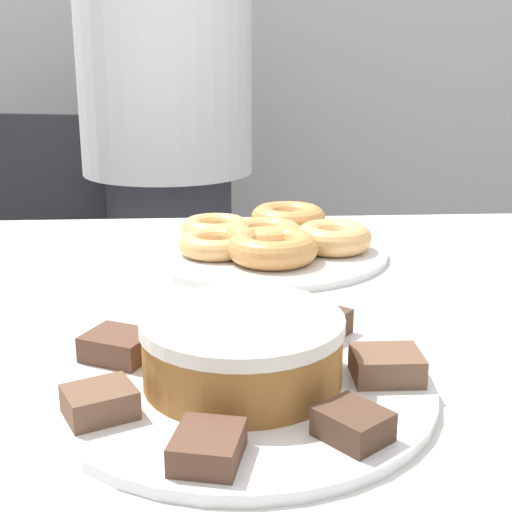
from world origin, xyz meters
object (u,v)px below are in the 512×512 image
object	(u,v)px
office_chair_left	(21,315)
plate_donuts	(264,252)
plate_cake	(242,386)
person_standing	(168,156)
frosted_cake	(242,349)

from	to	relation	value
office_chair_left	plate_donuts	size ratio (longest dim) A/B	2.59
plate_cake	plate_donuts	world-z (taller)	same
plate_cake	plate_donuts	distance (m)	0.43
person_standing	frosted_cake	size ratio (longest dim) A/B	9.11
plate_donuts	frosted_cake	size ratio (longest dim) A/B	2.03
office_chair_left	frosted_cake	size ratio (longest dim) A/B	5.26
plate_donuts	office_chair_left	bearing A→B (deg)	128.60
plate_cake	frosted_cake	size ratio (longest dim) A/B	1.91
office_chair_left	plate_cake	world-z (taller)	office_chair_left
person_standing	office_chair_left	world-z (taller)	person_standing
person_standing	office_chair_left	bearing A→B (deg)	-176.15
office_chair_left	plate_cake	size ratio (longest dim) A/B	2.76
frosted_cake	plate_donuts	bearing A→B (deg)	83.40
person_standing	plate_cake	world-z (taller)	person_standing
person_standing	office_chair_left	size ratio (longest dim) A/B	1.73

